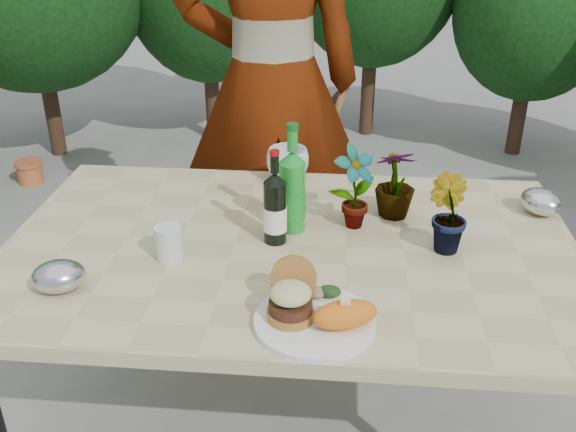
# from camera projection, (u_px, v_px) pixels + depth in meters

# --- Properties ---
(patio_table) EXTENTS (1.60, 1.00, 0.75)m
(patio_table) POSITION_uv_depth(u_px,v_px,m) (291.00, 262.00, 1.82)
(patio_table) COLOR tan
(patio_table) RESTS_ON ground
(shrub_hedge) EXTENTS (6.86, 5.01, 2.18)m
(shrub_hedge) POSITION_uv_depth(u_px,v_px,m) (329.00, 4.00, 3.02)
(shrub_hedge) COLOR #382316
(shrub_hedge) RESTS_ON ground
(dinner_plate) EXTENTS (0.28, 0.28, 0.01)m
(dinner_plate) POSITION_uv_depth(u_px,v_px,m) (314.00, 322.00, 1.46)
(dinner_plate) COLOR white
(dinner_plate) RESTS_ON patio_table
(burger_stack) EXTENTS (0.11, 0.16, 0.11)m
(burger_stack) POSITION_uv_depth(u_px,v_px,m) (291.00, 296.00, 1.46)
(burger_stack) COLOR #B7722D
(burger_stack) RESTS_ON dinner_plate
(sweet_potato) EXTENTS (0.17, 0.12, 0.06)m
(sweet_potato) POSITION_uv_depth(u_px,v_px,m) (345.00, 315.00, 1.42)
(sweet_potato) COLOR orange
(sweet_potato) RESTS_ON dinner_plate
(grilled_veg) EXTENTS (0.08, 0.05, 0.03)m
(grilled_veg) POSITION_uv_depth(u_px,v_px,m) (324.00, 292.00, 1.53)
(grilled_veg) COLOR olive
(grilled_veg) RESTS_ON dinner_plate
(wine_bottle) EXTENTS (0.07, 0.07, 0.27)m
(wine_bottle) POSITION_uv_depth(u_px,v_px,m) (275.00, 209.00, 1.76)
(wine_bottle) COLOR black
(wine_bottle) RESTS_ON patio_table
(sparkling_water) EXTENTS (0.08, 0.08, 0.32)m
(sparkling_water) POSITION_uv_depth(u_px,v_px,m) (292.00, 192.00, 1.82)
(sparkling_water) COLOR #1A9226
(sparkling_water) RESTS_ON patio_table
(plastic_cup) EXTENTS (0.07, 0.07, 0.09)m
(plastic_cup) POSITION_uv_depth(u_px,v_px,m) (169.00, 243.00, 1.70)
(plastic_cup) COLOR silver
(plastic_cup) RESTS_ON patio_table
(seedling_left) EXTENTS (0.16, 0.15, 0.25)m
(seedling_left) POSITION_uv_depth(u_px,v_px,m) (355.00, 188.00, 1.83)
(seedling_left) COLOR #1F541C
(seedling_left) RESTS_ON patio_table
(seedling_mid) EXTENTS (0.15, 0.15, 0.21)m
(seedling_mid) POSITION_uv_depth(u_px,v_px,m) (447.00, 214.00, 1.72)
(seedling_mid) COLOR #245D20
(seedling_mid) RESTS_ON patio_table
(seedling_right) EXTENTS (0.14, 0.14, 0.21)m
(seedling_right) POSITION_uv_depth(u_px,v_px,m) (396.00, 183.00, 1.90)
(seedling_right) COLOR #22521C
(seedling_right) RESTS_ON patio_table
(blue_bowl) EXTENTS (0.15, 0.15, 0.11)m
(blue_bowl) POSITION_uv_depth(u_px,v_px,m) (288.00, 164.00, 2.16)
(blue_bowl) COLOR silver
(blue_bowl) RESTS_ON patio_table
(foil_packet_left) EXTENTS (0.16, 0.14, 0.08)m
(foil_packet_left) POSITION_uv_depth(u_px,v_px,m) (59.00, 276.00, 1.57)
(foil_packet_left) COLOR #ADAFB4
(foil_packet_left) RESTS_ON patio_table
(foil_packet_right) EXTENTS (0.17, 0.17, 0.08)m
(foil_packet_right) POSITION_uv_depth(u_px,v_px,m) (541.00, 202.00, 1.94)
(foil_packet_right) COLOR silver
(foil_packet_right) RESTS_ON patio_table
(person) EXTENTS (0.78, 0.59, 1.93)m
(person) POSITION_uv_depth(u_px,v_px,m) (271.00, 84.00, 2.44)
(person) COLOR #9E674F
(person) RESTS_ON ground
(terracotta_pot) EXTENTS (0.17, 0.17, 0.14)m
(terracotta_pot) POSITION_uv_depth(u_px,v_px,m) (30.00, 172.00, 3.94)
(terracotta_pot) COLOR #C15F31
(terracotta_pot) RESTS_ON ground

